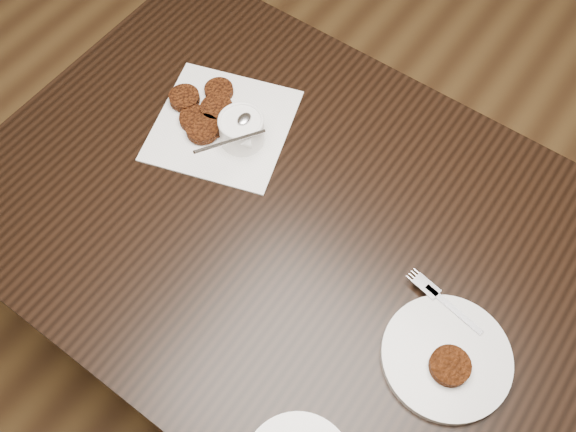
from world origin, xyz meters
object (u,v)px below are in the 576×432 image
object	(u,v)px
napkin	(223,125)
sauce_ramekin	(241,120)
table	(311,305)
plate_with_patty	(447,356)

from	to	relation	value
napkin	sauce_ramekin	distance (m)	0.09
table	sauce_ramekin	size ratio (longest dim) A/B	10.78
napkin	sauce_ramekin	world-z (taller)	sauce_ramekin
napkin	plate_with_patty	bearing A→B (deg)	-14.92
plate_with_patty	table	bearing A→B (deg)	167.59
table	plate_with_patty	distance (m)	0.51
sauce_ramekin	plate_with_patty	size ratio (longest dim) A/B	0.57
napkin	sauce_ramekin	bearing A→B (deg)	-4.15
table	sauce_ramekin	world-z (taller)	sauce_ramekin
table	sauce_ramekin	xyz separation A→B (m)	(-0.25, 0.09, 0.44)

